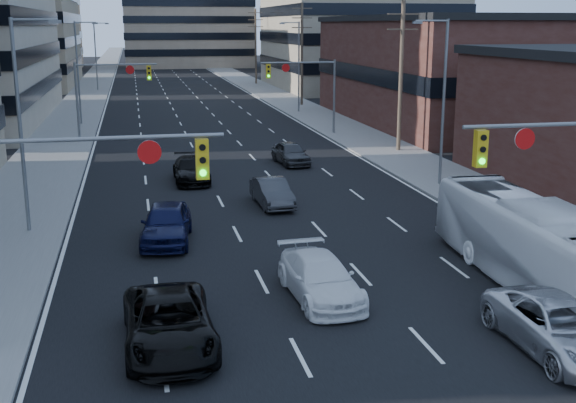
# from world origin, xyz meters

# --- Properties ---
(road_surface) EXTENTS (18.00, 300.00, 0.02)m
(road_surface) POSITION_xyz_m (0.00, 130.00, 0.01)
(road_surface) COLOR black
(road_surface) RESTS_ON ground
(sidewalk_left) EXTENTS (5.00, 300.00, 0.15)m
(sidewalk_left) POSITION_xyz_m (-11.50, 130.00, 0.07)
(sidewalk_left) COLOR slate
(sidewalk_left) RESTS_ON ground
(sidewalk_right) EXTENTS (5.00, 300.00, 0.15)m
(sidewalk_right) POSITION_xyz_m (11.50, 130.00, 0.07)
(sidewalk_right) COLOR slate
(sidewalk_right) RESTS_ON ground
(storefront_right_mid) EXTENTS (20.00, 30.00, 9.00)m
(storefront_right_mid) POSITION_xyz_m (24.00, 50.00, 4.50)
(storefront_right_mid) COLOR #472119
(storefront_right_mid) RESTS_ON ground
(office_right_far) EXTENTS (22.00, 28.00, 14.00)m
(office_right_far) POSITION_xyz_m (25.00, 88.00, 7.00)
(office_right_far) COLOR gray
(office_right_far) RESTS_ON ground
(bg_block_left) EXTENTS (24.00, 24.00, 20.00)m
(bg_block_left) POSITION_xyz_m (-28.00, 140.00, 10.00)
(bg_block_left) COLOR #ADA089
(bg_block_left) RESTS_ON ground
(bg_block_right) EXTENTS (22.00, 22.00, 12.00)m
(bg_block_right) POSITION_xyz_m (32.00, 130.00, 6.00)
(bg_block_right) COLOR gray
(bg_block_right) RESTS_ON ground
(signal_near_left) EXTENTS (6.59, 0.33, 6.00)m
(signal_near_left) POSITION_xyz_m (-7.45, 8.00, 4.33)
(signal_near_left) COLOR slate
(signal_near_left) RESTS_ON ground
(signal_far_left) EXTENTS (6.09, 0.33, 6.00)m
(signal_far_left) POSITION_xyz_m (-7.68, 45.00, 4.30)
(signal_far_left) COLOR slate
(signal_far_left) RESTS_ON ground
(signal_far_right) EXTENTS (6.09, 0.33, 6.00)m
(signal_far_right) POSITION_xyz_m (7.68, 45.00, 4.30)
(signal_far_right) COLOR slate
(signal_far_right) RESTS_ON ground
(utility_pole_block) EXTENTS (2.20, 0.28, 11.00)m
(utility_pole_block) POSITION_xyz_m (12.20, 36.00, 5.78)
(utility_pole_block) COLOR #4C3D2D
(utility_pole_block) RESTS_ON ground
(utility_pole_midblock) EXTENTS (2.20, 0.28, 11.00)m
(utility_pole_midblock) POSITION_xyz_m (12.20, 66.00, 5.78)
(utility_pole_midblock) COLOR #4C3D2D
(utility_pole_midblock) RESTS_ON ground
(utility_pole_distant) EXTENTS (2.20, 0.28, 11.00)m
(utility_pole_distant) POSITION_xyz_m (12.20, 96.00, 5.78)
(utility_pole_distant) COLOR #4C3D2D
(utility_pole_distant) RESTS_ON ground
(streetlight_left_near) EXTENTS (2.03, 0.22, 9.00)m
(streetlight_left_near) POSITION_xyz_m (-10.34, 20.00, 5.05)
(streetlight_left_near) COLOR slate
(streetlight_left_near) RESTS_ON ground
(streetlight_left_mid) EXTENTS (2.03, 0.22, 9.00)m
(streetlight_left_mid) POSITION_xyz_m (-10.34, 55.00, 5.05)
(streetlight_left_mid) COLOR slate
(streetlight_left_mid) RESTS_ON ground
(streetlight_left_far) EXTENTS (2.03, 0.22, 9.00)m
(streetlight_left_far) POSITION_xyz_m (-10.34, 90.00, 5.05)
(streetlight_left_far) COLOR slate
(streetlight_left_far) RESTS_ON ground
(streetlight_right_near) EXTENTS (2.03, 0.22, 9.00)m
(streetlight_right_near) POSITION_xyz_m (10.34, 25.00, 5.05)
(streetlight_right_near) COLOR slate
(streetlight_right_near) RESTS_ON ground
(streetlight_right_far) EXTENTS (2.03, 0.22, 9.00)m
(streetlight_right_far) POSITION_xyz_m (10.34, 60.00, 5.05)
(streetlight_right_far) COLOR slate
(streetlight_right_far) RESTS_ON ground
(black_pickup) EXTENTS (2.51, 5.28, 1.46)m
(black_pickup) POSITION_xyz_m (-5.20, 7.36, 0.73)
(black_pickup) COLOR black
(black_pickup) RESTS_ON ground
(white_van) EXTENTS (2.23, 4.92, 1.40)m
(white_van) POSITION_xyz_m (-0.20, 10.08, 0.70)
(white_van) COLOR white
(white_van) RESTS_ON ground
(silver_suv) EXTENTS (2.47, 5.25, 1.45)m
(silver_suv) POSITION_xyz_m (5.20, 4.88, 0.72)
(silver_suv) COLOR silver
(silver_suv) RESTS_ON ground
(transit_bus) EXTENTS (2.86, 10.64, 2.94)m
(transit_bus) POSITION_xyz_m (7.18, 10.17, 1.47)
(transit_bus) COLOR white
(transit_bus) RESTS_ON ground
(sedan_blue) EXTENTS (2.50, 4.97, 1.62)m
(sedan_blue) POSITION_xyz_m (-4.78, 17.47, 0.81)
(sedan_blue) COLOR black
(sedan_blue) RESTS_ON ground
(sedan_grey_center) EXTENTS (1.66, 4.17, 1.35)m
(sedan_grey_center) POSITION_xyz_m (0.59, 22.58, 0.67)
(sedan_grey_center) COLOR #333336
(sedan_grey_center) RESTS_ON ground
(sedan_black_far) EXTENTS (1.95, 4.77, 1.38)m
(sedan_black_far) POSITION_xyz_m (-2.84, 29.05, 0.69)
(sedan_black_far) COLOR black
(sedan_black_far) RESTS_ON ground
(sedan_grey_right) EXTENTS (2.06, 4.35, 1.44)m
(sedan_grey_right) POSITION_xyz_m (3.82, 33.09, 0.72)
(sedan_grey_right) COLOR #353537
(sedan_grey_right) RESTS_ON ground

